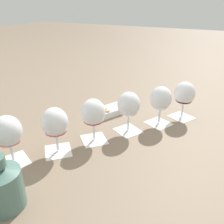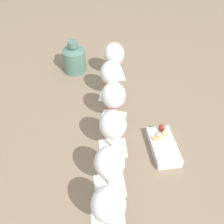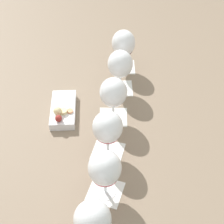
% 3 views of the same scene
% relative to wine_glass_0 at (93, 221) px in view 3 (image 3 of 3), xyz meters
% --- Properties ---
extents(ground_plane, '(8.00, 8.00, 0.00)m').
position_rel_wine_glass_0_xyz_m(ground_plane, '(0.21, 0.30, -0.11)').
color(ground_plane, '#7F6B56').
extents(tasting_card_1, '(0.13, 0.13, 0.00)m').
position_rel_wine_glass_0_xyz_m(tasting_card_1, '(0.09, 0.12, -0.11)').
color(tasting_card_1, white).
rests_on(tasting_card_1, ground_plane).
extents(tasting_card_2, '(0.13, 0.13, 0.00)m').
position_rel_wine_glass_0_xyz_m(tasting_card_2, '(0.17, 0.24, -0.11)').
color(tasting_card_2, white).
rests_on(tasting_card_2, ground_plane).
extents(tasting_card_3, '(0.13, 0.13, 0.00)m').
position_rel_wine_glass_0_xyz_m(tasting_card_3, '(0.25, 0.37, -0.11)').
color(tasting_card_3, white).
rests_on(tasting_card_3, ground_plane).
extents(tasting_card_4, '(0.13, 0.12, 0.00)m').
position_rel_wine_glass_0_xyz_m(tasting_card_4, '(0.35, 0.49, -0.11)').
color(tasting_card_4, white).
rests_on(tasting_card_4, ground_plane).
extents(tasting_card_5, '(0.13, 0.13, 0.00)m').
position_rel_wine_glass_0_xyz_m(tasting_card_5, '(0.42, 0.60, -0.11)').
color(tasting_card_5, white).
rests_on(tasting_card_5, ground_plane).
extents(wine_glass_0, '(0.09, 0.09, 0.17)m').
position_rel_wine_glass_0_xyz_m(wine_glass_0, '(0.00, 0.00, 0.00)').
color(wine_glass_0, white).
rests_on(wine_glass_0, tasting_card_0).
extents(wine_glass_1, '(0.09, 0.09, 0.17)m').
position_rel_wine_glass_0_xyz_m(wine_glass_1, '(0.09, 0.12, -0.00)').
color(wine_glass_1, white).
rests_on(wine_glass_1, tasting_card_1).
extents(wine_glass_2, '(0.09, 0.09, 0.17)m').
position_rel_wine_glass_0_xyz_m(wine_glass_2, '(0.17, 0.24, -0.00)').
color(wine_glass_2, white).
rests_on(wine_glass_2, tasting_card_2).
extents(wine_glass_3, '(0.09, 0.09, 0.17)m').
position_rel_wine_glass_0_xyz_m(wine_glass_3, '(0.25, 0.37, -0.00)').
color(wine_glass_3, white).
rests_on(wine_glass_3, tasting_card_3).
extents(wine_glass_4, '(0.09, 0.09, 0.17)m').
position_rel_wine_glass_0_xyz_m(wine_glass_4, '(0.35, 0.49, -0.00)').
color(wine_glass_4, white).
rests_on(wine_glass_4, tasting_card_4).
extents(wine_glass_5, '(0.09, 0.09, 0.17)m').
position_rel_wine_glass_0_xyz_m(wine_glass_5, '(0.42, 0.60, -0.00)').
color(wine_glass_5, white).
rests_on(wine_glass_5, tasting_card_5).
extents(snack_dish, '(0.15, 0.19, 0.06)m').
position_rel_wine_glass_0_xyz_m(snack_dish, '(0.10, 0.47, -0.09)').
color(snack_dish, silver).
rests_on(snack_dish, ground_plane).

